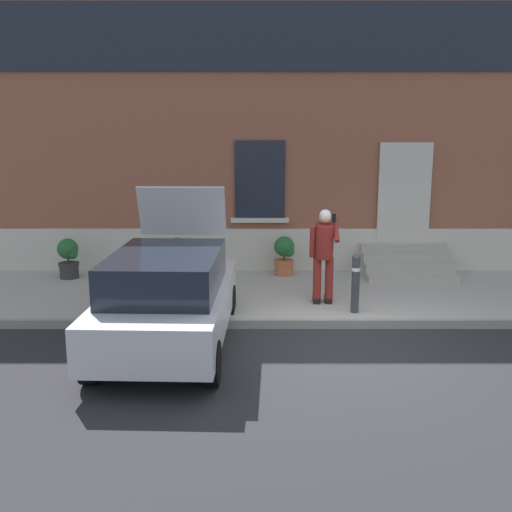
{
  "coord_description": "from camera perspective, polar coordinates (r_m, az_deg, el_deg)",
  "views": [
    {
      "loc": [
        -1.2,
        -8.55,
        3.23
      ],
      "look_at": [
        -1.25,
        1.6,
        1.1
      ],
      "focal_mm": 41.55,
      "sensor_mm": 36.0,
      "label": 1
    }
  ],
  "objects": [
    {
      "name": "ground_plane",
      "position": [
        9.22,
        7.85,
        -8.78
      ],
      "size": [
        80.0,
        80.0,
        0.0
      ],
      "primitive_type": "plane",
      "color": "#232326"
    },
    {
      "name": "sidewalk",
      "position": [
        11.84,
        6.11,
        -3.67
      ],
      "size": [
        24.0,
        3.6,
        0.15
      ],
      "primitive_type": "cube",
      "color": "#99968E",
      "rests_on": "ground"
    },
    {
      "name": "curb_edge",
      "position": [
        10.07,
        7.17,
        -6.5
      ],
      "size": [
        24.0,
        0.12,
        0.15
      ],
      "primitive_type": "cube",
      "color": "gray",
      "rests_on": "ground"
    },
    {
      "name": "building_facade",
      "position": [
        13.9,
        5.41,
        13.86
      ],
      "size": [
        24.0,
        1.52,
        7.5
      ],
      "color": "brown",
      "rests_on": "ground"
    },
    {
      "name": "entrance_stoop",
      "position": [
        13.39,
        14.46,
        -0.77
      ],
      "size": [
        1.9,
        1.28,
        0.64
      ],
      "color": "#9E998E",
      "rests_on": "sidewalk"
    },
    {
      "name": "hatchback_car_silver",
      "position": [
        9.05,
        -8.13,
        -3.86
      ],
      "size": [
        1.91,
        4.12,
        2.34
      ],
      "color": "#B7B7BF",
      "rests_on": "ground"
    },
    {
      "name": "bollard_near_person",
      "position": [
        10.36,
        9.83,
        -2.39
      ],
      "size": [
        0.15,
        0.15,
        1.04
      ],
      "color": "#333338",
      "rests_on": "sidewalk"
    },
    {
      "name": "person_on_phone",
      "position": [
        10.7,
        6.82,
        0.56
      ],
      "size": [
        0.51,
        0.49,
        1.75
      ],
      "rotation": [
        0.0,
        0.0,
        -0.12
      ],
      "color": "maroon",
      "rests_on": "sidewalk"
    },
    {
      "name": "planter_charcoal",
      "position": [
        13.27,
        -17.34,
        -0.1
      ],
      "size": [
        0.44,
        0.44,
        0.86
      ],
      "color": "#2D2D30",
      "rests_on": "sidewalk"
    },
    {
      "name": "planter_cream",
      "position": [
        12.89,
        -7.3,
        0.01
      ],
      "size": [
        0.44,
        0.44,
        0.86
      ],
      "color": "beige",
      "rests_on": "sidewalk"
    },
    {
      "name": "planter_terracotta",
      "position": [
        12.92,
        3.02,
        0.12
      ],
      "size": [
        0.44,
        0.44,
        0.86
      ],
      "color": "#B25B38",
      "rests_on": "sidewalk"
    }
  ]
}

